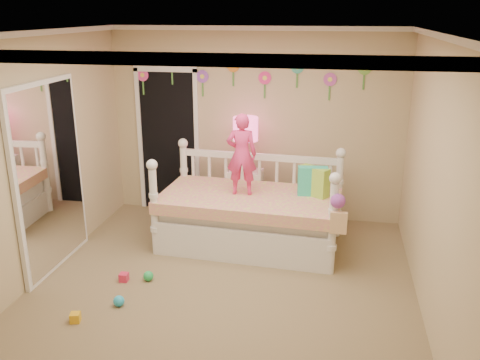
% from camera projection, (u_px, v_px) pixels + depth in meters
% --- Properties ---
extents(floor, '(4.00, 4.50, 0.01)m').
position_uv_depth(floor, '(220.00, 293.00, 5.32)').
color(floor, '#7F684C').
rests_on(floor, ground).
extents(ceiling, '(4.00, 4.50, 0.01)m').
position_uv_depth(ceiling, '(216.00, 33.00, 4.51)').
color(ceiling, white).
rests_on(ceiling, floor).
extents(back_wall, '(4.00, 0.01, 2.60)m').
position_uv_depth(back_wall, '(255.00, 125.00, 7.02)').
color(back_wall, tan).
rests_on(back_wall, floor).
extents(left_wall, '(0.01, 4.50, 2.60)m').
position_uv_depth(left_wall, '(28.00, 163.00, 5.27)').
color(left_wall, tan).
rests_on(left_wall, floor).
extents(right_wall, '(0.01, 4.50, 2.60)m').
position_uv_depth(right_wall, '(438.00, 187.00, 4.56)').
color(right_wall, tan).
rests_on(right_wall, floor).
extents(crown_molding, '(4.00, 4.50, 0.06)m').
position_uv_depth(crown_molding, '(216.00, 36.00, 4.52)').
color(crown_molding, white).
rests_on(crown_molding, ceiling).
extents(daybed, '(2.26, 1.30, 1.19)m').
position_uv_depth(daybed, '(250.00, 199.00, 6.27)').
color(daybed, white).
rests_on(daybed, floor).
extents(pillow_turquoise, '(0.36, 0.16, 0.35)m').
position_uv_depth(pillow_turquoise, '(313.00, 181.00, 6.17)').
color(pillow_turquoise, '#22AD89').
rests_on(pillow_turquoise, daybed).
extents(pillow_lime, '(0.38, 0.32, 0.35)m').
position_uv_depth(pillow_lime, '(314.00, 181.00, 6.17)').
color(pillow_lime, '#9CD541').
rests_on(pillow_lime, daybed).
extents(child, '(0.38, 0.27, 0.99)m').
position_uv_depth(child, '(242.00, 154.00, 6.11)').
color(child, '#F2377D').
rests_on(child, daybed).
extents(nightstand, '(0.47, 0.37, 0.74)m').
position_uv_depth(nightstand, '(245.00, 196.00, 7.05)').
color(nightstand, white).
rests_on(nightstand, floor).
extents(table_lamp, '(0.33, 0.33, 0.73)m').
position_uv_depth(table_lamp, '(246.00, 136.00, 6.78)').
color(table_lamp, '#EA1F5C').
rests_on(table_lamp, nightstand).
extents(closet_doorway, '(0.90, 0.04, 2.07)m').
position_uv_depth(closet_doorway, '(168.00, 140.00, 7.31)').
color(closet_doorway, black).
rests_on(closet_doorway, back_wall).
extents(flower_decals, '(3.40, 0.02, 0.50)m').
position_uv_depth(flower_decals, '(249.00, 77.00, 6.82)').
color(flower_decals, '#B2668C').
rests_on(flower_decals, back_wall).
extents(mirror_closet, '(0.07, 1.30, 2.10)m').
position_uv_depth(mirror_closet, '(50.00, 177.00, 5.62)').
color(mirror_closet, white).
rests_on(mirror_closet, left_wall).
extents(hanging_bag, '(0.20, 0.16, 0.36)m').
position_uv_depth(hanging_bag, '(337.00, 215.00, 5.46)').
color(hanging_bag, beige).
rests_on(hanging_bag, daybed).
extents(toy_scatter, '(1.15, 1.48, 0.11)m').
position_uv_depth(toy_scatter, '(107.00, 283.00, 5.42)').
color(toy_scatter, '#996666').
rests_on(toy_scatter, floor).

